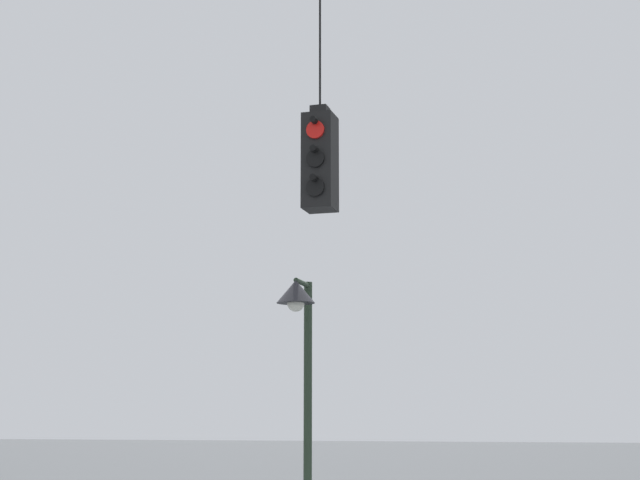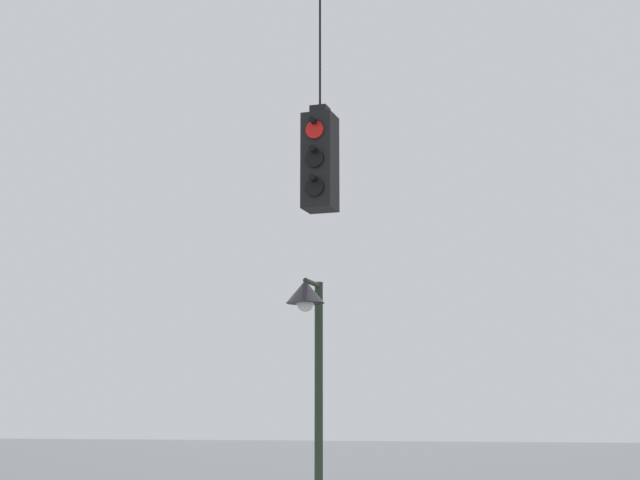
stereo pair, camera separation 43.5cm
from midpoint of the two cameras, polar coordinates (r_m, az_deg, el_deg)
The scene contains 2 objects.
traffic_light_near_left_pole at distance 10.77m, azimuth 1.15°, elevation 4.76°, with size 0.34×0.46×4.05m.
street_lamp at distance 13.79m, azimuth 0.33°, elevation -6.00°, with size 0.54×0.92×4.27m.
Camera 2 is at (1.72, -10.32, 2.28)m, focal length 55.00 mm.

